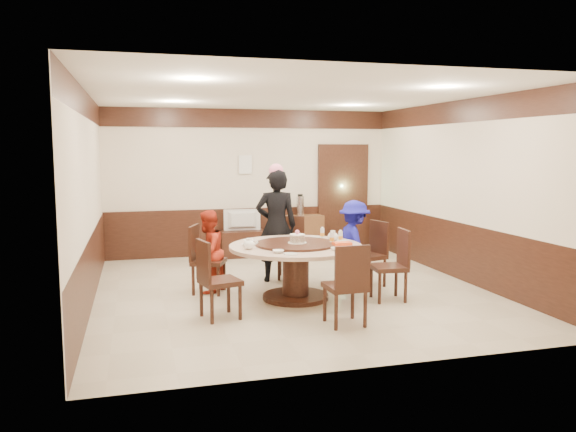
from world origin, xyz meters
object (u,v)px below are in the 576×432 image
object	(u,v)px
television	(242,220)
side_cabinet	(302,234)
person_blue	(354,244)
shrimp_platter	(342,245)
birthday_cake	(297,238)
person_red	(208,252)
banquet_table	(296,261)
tv_stand	(243,243)
person_standing	(276,226)
thermos	(300,206)

from	to	relation	value
television	side_cabinet	world-z (taller)	television
person_blue	shrimp_platter	size ratio (longest dim) A/B	4.30
birthday_cake	shrimp_platter	distance (m)	0.61
television	person_red	bearing A→B (deg)	73.84
banquet_table	television	distance (m)	3.22
person_blue	television	xyz separation A→B (m)	(-1.18, 2.75, 0.06)
tv_stand	person_red	bearing A→B (deg)	-110.96
person_blue	birthday_cake	bearing A→B (deg)	112.13
shrimp_platter	person_blue	bearing A→B (deg)	57.74
banquet_table	birthday_cake	size ratio (longest dim) A/B	7.09
person_blue	tv_stand	world-z (taller)	person_blue
banquet_table	television	bearing A→B (deg)	92.46
tv_stand	person_standing	bearing A→B (deg)	-86.29
shrimp_platter	person_standing	bearing A→B (deg)	111.57
person_blue	tv_stand	xyz separation A→B (m)	(-1.18, 2.75, -0.40)
television	shrimp_platter	bearing A→B (deg)	105.92
banquet_table	person_standing	distance (m)	1.14
shrimp_platter	television	xyz separation A→B (m)	(-0.69, 3.52, -0.08)
television	side_cabinet	xyz separation A→B (m)	(1.19, 0.03, -0.33)
person_standing	television	size ratio (longest dim) A/B	2.48
birthday_cake	person_blue	bearing A→B (deg)	25.28
tv_stand	birthday_cake	bearing A→B (deg)	-87.28
person_red	person_blue	xyz separation A→B (m)	(2.15, -0.21, 0.05)
person_red	television	bearing A→B (deg)	-165.32
thermos	person_standing	bearing A→B (deg)	-115.34
person_standing	television	bearing A→B (deg)	-76.52
birthday_cake	tv_stand	xyz separation A→B (m)	(-0.15, 3.23, -0.59)
banquet_table	person_red	size ratio (longest dim) A/B	1.53
person_standing	person_red	world-z (taller)	person_standing
thermos	tv_stand	bearing A→B (deg)	-178.51
tv_stand	side_cabinet	xyz separation A→B (m)	(1.19, 0.03, 0.12)
person_red	television	world-z (taller)	person_red
shrimp_platter	tv_stand	size ratio (longest dim) A/B	0.35
television	birthday_cake	bearing A→B (deg)	97.52
banquet_table	person_red	bearing A→B (deg)	148.94
person_blue	side_cabinet	bearing A→B (deg)	-3.44
birthday_cake	person_red	bearing A→B (deg)	148.47
banquet_table	birthday_cake	distance (m)	0.31
person_standing	thermos	distance (m)	2.38
birthday_cake	side_cabinet	bearing A→B (deg)	72.31
television	thermos	world-z (taller)	thermos
shrimp_platter	thermos	xyz separation A→B (m)	(0.46, 3.55, 0.16)
person_red	side_cabinet	bearing A→B (deg)	175.51
tv_stand	television	bearing A→B (deg)	0.00
banquet_table	birthday_cake	bearing A→B (deg)	-54.52
person_standing	television	xyz separation A→B (m)	(-0.14, 2.12, -0.17)
banquet_table	person_standing	bearing A→B (deg)	90.01
side_cabinet	thermos	size ratio (longest dim) A/B	2.11
birthday_cake	television	xyz separation A→B (m)	(-0.15, 3.23, -0.14)
person_blue	television	world-z (taller)	person_blue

